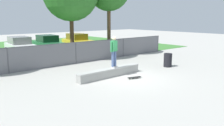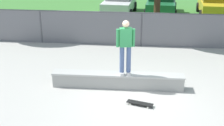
# 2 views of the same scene
# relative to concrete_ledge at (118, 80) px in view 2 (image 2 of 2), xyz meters

# --- Properties ---
(ground_plane) EXTENTS (80.00, 80.00, 0.00)m
(ground_plane) POSITION_rel_concrete_ledge_xyz_m (0.67, -0.91, -0.25)
(ground_plane) COLOR #ADAAA3
(grass_strip) EXTENTS (31.26, 20.00, 0.02)m
(grass_strip) POSITION_rel_concrete_ledge_xyz_m (0.67, 14.96, -0.24)
(grass_strip) COLOR #3D7A33
(grass_strip) RESTS_ON ground
(concrete_ledge) EXTENTS (4.41, 0.57, 0.50)m
(concrete_ledge) POSITION_rel_concrete_ledge_xyz_m (0.00, 0.00, 0.00)
(concrete_ledge) COLOR #999993
(concrete_ledge) RESTS_ON ground
(skateboarder) EXTENTS (0.59, 0.33, 1.82)m
(skateboarder) POSITION_rel_concrete_ledge_xyz_m (0.25, -0.07, 1.26)
(skateboarder) COLOR beige
(skateboarder) RESTS_ON concrete_ledge
(skateboard) EXTENTS (0.82, 0.42, 0.09)m
(skateboard) POSITION_rel_concrete_ledge_xyz_m (0.78, -1.21, -0.18)
(skateboard) COLOR black
(skateboard) RESTS_ON ground
(chainlink_fence) EXTENTS (19.33, 0.07, 1.60)m
(chainlink_fence) POSITION_rel_concrete_ledge_xyz_m (0.67, 4.66, 0.63)
(chainlink_fence) COLOR #4C4C51
(chainlink_fence) RESTS_ON ground
(car_white) EXTENTS (2.24, 4.32, 1.66)m
(car_white) POSITION_rel_concrete_ledge_xyz_m (-0.96, 11.54, 0.59)
(car_white) COLOR silver
(car_white) RESTS_ON ground
(car_green) EXTENTS (2.24, 4.32, 1.66)m
(car_green) POSITION_rel_concrete_ledge_xyz_m (1.83, 11.69, 0.59)
(car_green) COLOR #1E6638
(car_green) RESTS_ON ground
(car_yellow) EXTENTS (2.24, 4.32, 1.66)m
(car_yellow) POSITION_rel_concrete_ledge_xyz_m (5.27, 11.65, 0.59)
(car_yellow) COLOR gold
(car_yellow) RESTS_ON ground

